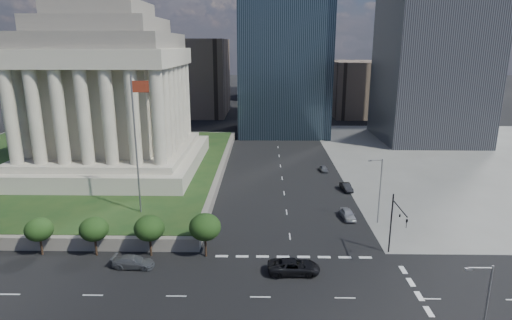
{
  "coord_description": "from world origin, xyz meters",
  "views": [
    {
      "loc": [
        -3.7,
        -35.11,
        25.98
      ],
      "look_at": [
        -4.62,
        13.15,
        12.93
      ],
      "focal_mm": 30.0,
      "sensor_mm": 36.0,
      "label": 1
    }
  ],
  "objects_px": {
    "parked_sedan_far": "(324,169)",
    "parked_sedan_mid": "(346,187)",
    "pickup_truck": "(294,267)",
    "war_memorial": "(107,69)",
    "parked_sedan_near": "(348,214)",
    "street_lamp_south": "(483,316)",
    "traffic_signal_ne": "(396,220)",
    "suv_grey": "(133,262)",
    "street_lamp_north": "(379,187)",
    "flagpole": "(137,138)"
  },
  "relations": [
    {
      "from": "war_memorial",
      "to": "parked_sedan_far",
      "type": "relative_size",
      "value": 10.83
    },
    {
      "from": "street_lamp_south",
      "to": "parked_sedan_far",
      "type": "height_order",
      "value": "street_lamp_south"
    },
    {
      "from": "flagpole",
      "to": "suv_grey",
      "type": "relative_size",
      "value": 3.96
    },
    {
      "from": "traffic_signal_ne",
      "to": "street_lamp_north",
      "type": "distance_m",
      "value": 11.34
    },
    {
      "from": "war_memorial",
      "to": "pickup_truck",
      "type": "distance_m",
      "value": 54.89
    },
    {
      "from": "war_memorial",
      "to": "parked_sedan_far",
      "type": "xyz_separation_m",
      "value": [
        43.0,
        3.98,
        -20.79
      ]
    },
    {
      "from": "parked_sedan_far",
      "to": "street_lamp_south",
      "type": "bearing_deg",
      "value": -89.89
    },
    {
      "from": "war_memorial",
      "to": "street_lamp_south",
      "type": "distance_m",
      "value": 73.51
    },
    {
      "from": "parked_sedan_near",
      "to": "parked_sedan_mid",
      "type": "relative_size",
      "value": 1.05
    },
    {
      "from": "war_memorial",
      "to": "flagpole",
      "type": "relative_size",
      "value": 1.95
    },
    {
      "from": "traffic_signal_ne",
      "to": "parked_sedan_mid",
      "type": "xyz_separation_m",
      "value": [
        -1.0,
        25.97,
        -4.55
      ]
    },
    {
      "from": "pickup_truck",
      "to": "suv_grey",
      "type": "height_order",
      "value": "pickup_truck"
    },
    {
      "from": "street_lamp_south",
      "to": "parked_sedan_near",
      "type": "distance_m",
      "value": 33.13
    },
    {
      "from": "pickup_truck",
      "to": "parked_sedan_far",
      "type": "relative_size",
      "value": 1.71
    },
    {
      "from": "traffic_signal_ne",
      "to": "parked_sedan_mid",
      "type": "relative_size",
      "value": 1.9
    },
    {
      "from": "suv_grey",
      "to": "street_lamp_south",
      "type": "bearing_deg",
      "value": -113.89
    },
    {
      "from": "street_lamp_north",
      "to": "parked_sedan_far",
      "type": "height_order",
      "value": "street_lamp_north"
    },
    {
      "from": "traffic_signal_ne",
      "to": "street_lamp_south",
      "type": "relative_size",
      "value": 0.8
    },
    {
      "from": "street_lamp_south",
      "to": "parked_sedan_mid",
      "type": "bearing_deg",
      "value": 92.29
    },
    {
      "from": "traffic_signal_ne",
      "to": "parked_sedan_mid",
      "type": "bearing_deg",
      "value": 92.21
    },
    {
      "from": "flagpole",
      "to": "parked_sedan_far",
      "type": "xyz_separation_m",
      "value": [
        30.83,
        27.98,
        -12.5
      ]
    },
    {
      "from": "street_lamp_south",
      "to": "suv_grey",
      "type": "height_order",
      "value": "street_lamp_south"
    },
    {
      "from": "pickup_truck",
      "to": "parked_sedan_mid",
      "type": "xyz_separation_m",
      "value": [
        11.63,
        29.67,
        -0.16
      ]
    },
    {
      "from": "flagpole",
      "to": "street_lamp_south",
      "type": "height_order",
      "value": "flagpole"
    },
    {
      "from": "suv_grey",
      "to": "parked_sedan_near",
      "type": "relative_size",
      "value": 1.14
    },
    {
      "from": "flagpole",
      "to": "parked_sedan_far",
      "type": "bearing_deg",
      "value": 42.23
    },
    {
      "from": "street_lamp_north",
      "to": "parked_sedan_near",
      "type": "bearing_deg",
      "value": 159.63
    },
    {
      "from": "war_memorial",
      "to": "pickup_truck",
      "type": "bearing_deg",
      "value": -48.29
    },
    {
      "from": "street_lamp_north",
      "to": "suv_grey",
      "type": "relative_size",
      "value": 1.98
    },
    {
      "from": "parked_sedan_far",
      "to": "parked_sedan_mid",
      "type": "bearing_deg",
      "value": -82.69
    },
    {
      "from": "parked_sedan_mid",
      "to": "flagpole",
      "type": "bearing_deg",
      "value": -162.27
    },
    {
      "from": "street_lamp_south",
      "to": "pickup_truck",
      "type": "height_order",
      "value": "street_lamp_south"
    },
    {
      "from": "war_memorial",
      "to": "parked_sedan_near",
      "type": "height_order",
      "value": "war_memorial"
    },
    {
      "from": "traffic_signal_ne",
      "to": "pickup_truck",
      "type": "bearing_deg",
      "value": -163.69
    },
    {
      "from": "street_lamp_north",
      "to": "parked_sedan_far",
      "type": "xyz_separation_m",
      "value": [
        -4.33,
        26.98,
        -5.05
      ]
    },
    {
      "from": "pickup_truck",
      "to": "parked_sedan_near",
      "type": "relative_size",
      "value": 1.39
    },
    {
      "from": "traffic_signal_ne",
      "to": "street_lamp_north",
      "type": "height_order",
      "value": "street_lamp_north"
    },
    {
      "from": "flagpole",
      "to": "pickup_truck",
      "type": "height_order",
      "value": "flagpole"
    },
    {
      "from": "pickup_truck",
      "to": "parked_sedan_far",
      "type": "bearing_deg",
      "value": -13.93
    },
    {
      "from": "flagpole",
      "to": "parked_sedan_mid",
      "type": "xyz_separation_m",
      "value": [
        33.33,
        15.67,
        -12.42
      ]
    },
    {
      "from": "suv_grey",
      "to": "parked_sedan_mid",
      "type": "distance_m",
      "value": 42.11
    },
    {
      "from": "street_lamp_south",
      "to": "suv_grey",
      "type": "distance_m",
      "value": 37.16
    },
    {
      "from": "war_memorial",
      "to": "parked_sedan_mid",
      "type": "xyz_separation_m",
      "value": [
        45.5,
        -8.33,
        -20.7
      ]
    },
    {
      "from": "street_lamp_south",
      "to": "suv_grey",
      "type": "bearing_deg",
      "value": 152.52
    },
    {
      "from": "parked_sedan_mid",
      "to": "traffic_signal_ne",
      "type": "bearing_deg",
      "value": -95.24
    },
    {
      "from": "suv_grey",
      "to": "parked_sedan_mid",
      "type": "bearing_deg",
      "value": -43.5
    },
    {
      "from": "parked_sedan_mid",
      "to": "suv_grey",
      "type": "bearing_deg",
      "value": -144.55
    },
    {
      "from": "parked_sedan_mid",
      "to": "parked_sedan_far",
      "type": "height_order",
      "value": "parked_sedan_mid"
    },
    {
      "from": "street_lamp_south",
      "to": "parked_sedan_far",
      "type": "distance_m",
      "value": 58.36
    },
    {
      "from": "parked_sedan_mid",
      "to": "pickup_truck",
      "type": "bearing_deg",
      "value": -118.86
    }
  ]
}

